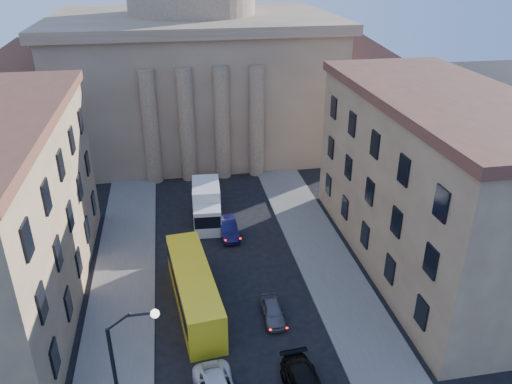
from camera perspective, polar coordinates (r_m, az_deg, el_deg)
sidewalk_left at (r=38.48m, az=-15.33°, el=-14.23°), size 5.00×60.00×0.15m
sidewalk_right at (r=40.10m, az=10.08°, el=-11.73°), size 5.00×60.00×0.15m
church at (r=68.23m, az=-7.04°, el=15.24°), size 68.02×28.76×36.60m
building_right at (r=42.88m, az=19.83°, el=1.11°), size 11.60×26.60×14.70m
street_lamp at (r=27.44m, az=-14.74°, el=-19.06°), size 2.62×0.44×8.83m
car_right_far at (r=37.34m, az=1.92°, el=-13.45°), size 1.57×3.75×1.27m
car_right_distant at (r=47.10m, az=-3.22°, el=-4.15°), size 1.78×4.56×1.48m
city_bus at (r=37.99m, az=-7.11°, el=-10.81°), size 3.73×11.51×3.19m
box_truck at (r=49.19m, az=-5.66°, el=-1.54°), size 3.00×6.78×3.65m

